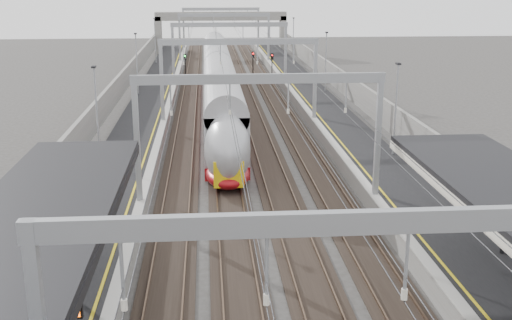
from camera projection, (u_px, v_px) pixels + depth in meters
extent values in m
cube|color=black|center=(146.00, 119.00, 55.82)|extent=(4.00, 120.00, 1.00)
cube|color=black|center=(327.00, 116.00, 57.02)|extent=(4.00, 120.00, 1.00)
cube|color=black|center=(186.00, 123.00, 56.21)|extent=(2.40, 140.00, 0.08)
cube|color=brown|center=(178.00, 122.00, 56.13)|extent=(0.07, 140.00, 0.14)
cube|color=brown|center=(195.00, 122.00, 56.24)|extent=(0.07, 140.00, 0.14)
cube|color=black|center=(221.00, 123.00, 56.43)|extent=(2.40, 140.00, 0.08)
cube|color=brown|center=(212.00, 122.00, 56.35)|extent=(0.07, 140.00, 0.14)
cube|color=brown|center=(229.00, 121.00, 56.46)|extent=(0.07, 140.00, 0.14)
cube|color=black|center=(255.00, 122.00, 56.66)|extent=(2.40, 140.00, 0.08)
cube|color=brown|center=(246.00, 121.00, 56.58)|extent=(0.07, 140.00, 0.14)
cube|color=brown|center=(263.00, 121.00, 56.69)|extent=(0.07, 140.00, 0.14)
cube|color=black|center=(288.00, 121.00, 56.88)|extent=(2.40, 140.00, 0.08)
cube|color=brown|center=(280.00, 121.00, 56.80)|extent=(0.07, 140.00, 0.14)
cube|color=brown|center=(296.00, 120.00, 56.91)|extent=(0.07, 140.00, 0.14)
cube|color=gray|center=(339.00, 223.00, 13.31)|extent=(13.00, 0.25, 0.50)
cube|color=gray|center=(137.00, 139.00, 32.85)|extent=(0.28, 0.28, 6.60)
cube|color=gray|center=(378.00, 135.00, 33.79)|extent=(0.28, 0.28, 6.60)
cube|color=gray|center=(259.00, 79.00, 32.49)|extent=(13.00, 0.25, 0.50)
cube|color=gray|center=(162.00, 80.00, 52.04)|extent=(0.28, 0.28, 6.60)
cube|color=gray|center=(315.00, 78.00, 52.98)|extent=(0.28, 0.28, 6.60)
cube|color=gray|center=(239.00, 42.00, 51.68)|extent=(13.00, 0.25, 0.50)
cube|color=gray|center=(173.00, 53.00, 71.22)|extent=(0.28, 0.28, 6.60)
cube|color=gray|center=(286.00, 52.00, 72.16)|extent=(0.28, 0.28, 6.60)
cube|color=gray|center=(229.00, 25.00, 70.86)|extent=(13.00, 0.25, 0.50)
cube|color=gray|center=(180.00, 37.00, 90.41)|extent=(0.28, 0.28, 6.60)
cube|color=gray|center=(268.00, 37.00, 91.35)|extent=(0.28, 0.28, 6.60)
cube|color=gray|center=(224.00, 15.00, 90.05)|extent=(13.00, 0.25, 0.50)
cube|color=gray|center=(184.00, 28.00, 107.67)|extent=(0.28, 0.28, 6.60)
cube|color=gray|center=(258.00, 27.00, 108.62)|extent=(0.28, 0.28, 6.60)
cube|color=gray|center=(221.00, 9.00, 107.31)|extent=(13.00, 0.25, 0.50)
cylinder|color=#262628|center=(186.00, 54.00, 59.52)|extent=(0.03, 140.00, 0.03)
cylinder|color=#262628|center=(218.00, 54.00, 59.74)|extent=(0.03, 140.00, 0.03)
cylinder|color=#262628|center=(250.00, 53.00, 59.97)|extent=(0.03, 140.00, 0.03)
cylinder|color=#262628|center=(282.00, 53.00, 60.19)|extent=(0.03, 140.00, 0.03)
cylinder|color=black|center=(31.00, 222.00, 25.28)|extent=(0.20, 0.20, 4.00)
cube|color=black|center=(49.00, 309.00, 15.49)|extent=(1.60, 0.15, 0.55)
cube|color=#EB4B04|center=(48.00, 310.00, 15.42)|extent=(1.50, 0.02, 0.42)
cylinder|color=black|center=(506.00, 209.00, 26.73)|extent=(0.20, 0.20, 4.00)
cube|color=slate|center=(221.00, 16.00, 107.63)|extent=(22.00, 2.20, 1.40)
cube|color=slate|center=(159.00, 35.00, 107.69)|extent=(1.00, 2.20, 6.20)
cube|color=slate|center=(283.00, 34.00, 109.26)|extent=(1.00, 2.20, 6.20)
cube|color=slate|center=(108.00, 107.00, 55.28)|extent=(0.30, 120.00, 3.20)
cube|color=slate|center=(363.00, 103.00, 56.96)|extent=(0.30, 120.00, 3.20)
cube|color=maroon|center=(222.00, 130.00, 50.94)|extent=(2.81, 23.90, 0.83)
cube|color=#A6A6AC|center=(222.00, 106.00, 50.40)|extent=(2.81, 23.90, 3.12)
cube|color=black|center=(226.00, 164.00, 43.00)|extent=(2.08, 2.49, 0.52)
cube|color=maroon|center=(217.00, 83.00, 74.27)|extent=(2.81, 23.90, 0.83)
cube|color=#A6A6AC|center=(216.00, 66.00, 73.73)|extent=(2.81, 23.90, 3.12)
cube|color=black|center=(218.00, 99.00, 66.33)|extent=(2.08, 2.49, 0.52)
ellipsoid|color=#A6A6AC|center=(227.00, 149.00, 38.82)|extent=(2.81, 5.40, 4.37)
cube|color=#DEB80B|center=(229.00, 175.00, 36.93)|extent=(1.77, 0.12, 1.56)
cube|color=black|center=(228.00, 147.00, 36.96)|extent=(1.66, 0.59, 0.97)
cylinder|color=black|center=(185.00, 70.00, 78.04)|extent=(0.12, 0.12, 3.00)
cube|color=black|center=(185.00, 57.00, 77.61)|extent=(0.32, 0.22, 0.75)
sphere|color=#0CE526|center=(185.00, 56.00, 77.44)|extent=(0.16, 0.16, 0.16)
cylinder|color=black|center=(253.00, 68.00, 80.45)|extent=(0.12, 0.12, 3.00)
cube|color=black|center=(253.00, 55.00, 80.01)|extent=(0.32, 0.22, 0.75)
sphere|color=red|center=(253.00, 54.00, 79.85)|extent=(0.16, 0.16, 0.16)
cylinder|color=black|center=(272.00, 69.00, 78.73)|extent=(0.12, 0.12, 3.00)
cube|color=black|center=(272.00, 56.00, 78.30)|extent=(0.32, 0.22, 0.75)
sphere|color=red|center=(272.00, 55.00, 78.13)|extent=(0.16, 0.16, 0.16)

